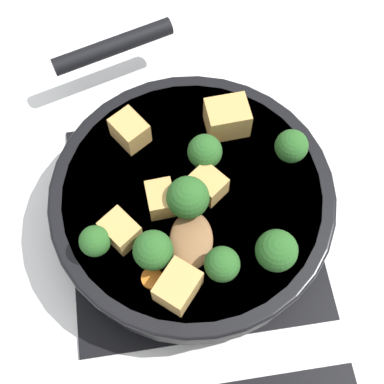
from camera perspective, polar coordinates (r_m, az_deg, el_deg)
ground_plane at (r=0.70m, az=-0.00°, el=-2.95°), size 2.40×2.40×0.00m
front_burner_grate at (r=0.68m, az=-0.00°, el=-2.57°), size 0.31×0.31×0.03m
skillet_pan at (r=0.64m, az=-0.08°, el=-0.82°), size 0.34×0.44×0.06m
wooden_spoon at (r=0.56m, az=-0.21°, el=-14.21°), size 0.25×0.22×0.02m
tofu_cube_center_large at (r=0.61m, az=1.73°, el=0.89°), size 0.05×0.05×0.03m
tofu_cube_near_handle at (r=0.65m, az=3.77°, el=7.91°), size 0.05×0.04×0.04m
tofu_cube_east_chunk at (r=0.56m, az=-1.52°, el=-10.06°), size 0.06×0.06×0.04m
tofu_cube_west_chunk at (r=0.60m, az=-3.35°, el=-0.74°), size 0.03×0.04×0.03m
tofu_cube_back_piece at (r=0.64m, az=-6.65°, el=6.54°), size 0.05×0.05×0.03m
tofu_cube_front_piece at (r=0.59m, az=-7.64°, el=-4.12°), size 0.05×0.05×0.03m
broccoli_floret_near_spoon at (r=0.61m, az=1.38°, el=4.32°), size 0.04×0.04×0.05m
broccoli_floret_center_top at (r=0.57m, az=9.00°, el=-6.20°), size 0.05×0.05×0.05m
broccoli_floret_east_rim at (r=0.56m, az=3.23°, el=-7.71°), size 0.04×0.04×0.05m
broccoli_floret_west_rim at (r=0.58m, az=-0.44°, el=-0.60°), size 0.05×0.05×0.05m
broccoli_floret_north_edge at (r=0.58m, az=-10.31°, el=-5.19°), size 0.03×0.03×0.04m
broccoli_floret_south_cluster at (r=0.63m, az=10.56°, el=4.81°), size 0.04×0.04×0.05m
broccoli_floret_mid_floret at (r=0.56m, az=-4.18°, el=-6.23°), size 0.04×0.04×0.05m
carrot_slice_orange_thin at (r=0.65m, az=1.56°, el=4.98°), size 0.03×0.03×0.01m
carrot_slice_near_center at (r=0.58m, az=-4.29°, el=-9.17°), size 0.02×0.02×0.01m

